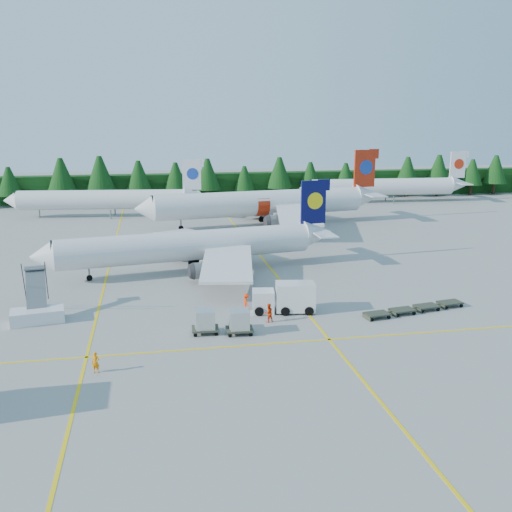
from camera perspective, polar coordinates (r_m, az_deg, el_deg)
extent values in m
plane|color=gray|center=(53.56, -0.81, -6.44)|extent=(320.00, 320.00, 0.00)
cube|color=yellow|center=(72.17, -14.61, -1.57)|extent=(0.25, 120.00, 0.01)
cube|color=yellow|center=(73.42, 1.14, -0.86)|extent=(0.25, 120.00, 0.01)
cube|color=yellow|center=(48.06, 0.43, -8.85)|extent=(80.00, 0.25, 0.01)
cube|color=black|center=(132.75, -6.91, 6.89)|extent=(220.00, 4.00, 6.00)
cylinder|color=silver|center=(69.80, -6.87, 1.02)|extent=(30.98, 8.43, 3.62)
cone|color=silver|center=(68.21, -20.64, -0.07)|extent=(3.07, 3.98, 3.62)
cube|color=#08093E|center=(74.40, 5.76, 5.38)|extent=(3.45, 0.86, 5.61)
cube|color=silver|center=(77.84, -6.18, 1.95)|extent=(11.02, 14.57, 1.03)
cylinder|color=slate|center=(75.39, -7.06, 0.55)|extent=(3.34, 2.36, 1.90)
cube|color=silver|center=(63.34, -2.89, -0.70)|extent=(7.48, 14.26, 1.03)
cylinder|color=slate|center=(65.47, -5.02, -1.41)|extent=(3.34, 2.36, 1.90)
cylinder|color=slate|center=(68.85, -16.34, -1.75)|extent=(0.22, 0.22, 1.54)
cylinder|color=silver|center=(99.78, 0.43, 5.31)|extent=(37.37, 9.39, 4.37)
cone|color=silver|center=(95.27, -11.12, 4.66)|extent=(3.62, 4.74, 4.37)
cube|color=#AB210B|center=(107.37, 10.80, 8.60)|extent=(4.16, 0.94, 6.77)
cube|color=silver|center=(109.62, 0.48, 5.72)|extent=(13.03, 17.59, 1.24)
cylinder|color=slate|center=(106.39, -0.12, 4.64)|extent=(3.99, 2.78, 2.29)
cube|color=silver|center=(92.46, 4.22, 4.20)|extent=(9.34, 17.27, 1.24)
cylinder|color=slate|center=(94.62, 2.30, 3.50)|extent=(3.99, 2.78, 2.29)
cylinder|color=slate|center=(96.69, -7.52, 3.12)|extent=(0.26, 0.26, 1.86)
cylinder|color=silver|center=(112.50, -15.11, 5.47)|extent=(31.44, 7.10, 3.67)
cone|color=silver|center=(116.85, -23.30, 5.12)|extent=(2.96, 3.94, 3.67)
cube|color=silver|center=(110.05, -6.45, 8.09)|extent=(3.50, 0.70, 5.69)
cylinder|color=slate|center=(115.68, -20.82, 3.97)|extent=(0.22, 0.22, 1.47)
cylinder|color=silver|center=(131.03, 12.49, 6.76)|extent=(32.31, 5.38, 3.78)
cone|color=silver|center=(126.11, 4.99, 6.77)|extent=(2.83, 3.91, 3.78)
cube|color=silver|center=(137.60, 19.53, 8.60)|extent=(3.61, 0.51, 5.87)
cylinder|color=slate|center=(127.69, 7.25, 5.60)|extent=(0.23, 0.23, 1.51)
cube|color=silver|center=(56.66, -21.00, -5.59)|extent=(5.03, 3.19, 1.23)
cube|color=slate|center=(58.22, -21.15, -3.07)|extent=(2.49, 4.69, 3.31)
cube|color=slate|center=(59.99, -21.24, -1.11)|extent=(2.20, 1.65, 0.13)
cube|color=white|center=(55.40, 0.72, -4.56)|extent=(2.38, 2.38, 2.18)
cube|color=black|center=(55.24, 0.72, -4.04)|extent=(2.05, 2.22, 0.93)
cube|color=white|center=(55.47, 3.95, -4.06)|extent=(4.05, 2.84, 2.70)
cube|color=#373C2B|center=(55.17, 12.01, -5.66)|extent=(2.51, 1.78, 0.14)
cube|color=#373C2B|center=(56.82, 14.42, -5.23)|extent=(2.51, 1.78, 0.14)
cube|color=#373C2B|center=(58.58, 16.69, -4.81)|extent=(2.51, 1.78, 0.14)
cube|color=#373C2B|center=(60.42, 18.82, -4.40)|extent=(2.51, 1.78, 0.14)
cube|color=#373C2B|center=(50.52, -5.09, -7.25)|extent=(2.41, 1.91, 0.15)
cube|color=silver|center=(50.21, -5.11, -6.29)|extent=(1.72, 1.67, 1.64)
cube|color=#373C2B|center=(50.23, -1.66, -7.32)|extent=(2.41, 1.91, 0.15)
cube|color=silver|center=(49.92, -1.66, -6.36)|extent=(1.72, 1.67, 1.64)
imported|color=orange|center=(44.44, -15.75, -10.22)|extent=(0.66, 0.51, 1.60)
imported|color=#F22E05|center=(52.87, 1.26, -5.70)|extent=(1.03, 0.92, 1.76)
imported|color=red|center=(56.14, -1.00, -4.60)|extent=(0.56, 0.74, 1.65)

